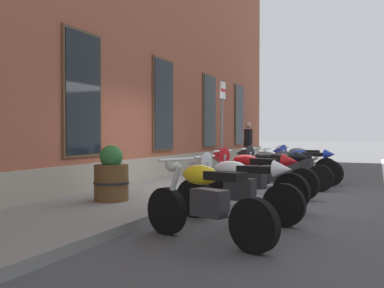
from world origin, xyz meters
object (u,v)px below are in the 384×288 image
(motorcycle_yellow_naked, at_px, (205,202))
(pedestrian_dark_jacket, at_px, (248,142))
(motorcycle_black_naked, at_px, (287,169))
(motorcycle_white_sport, at_px, (232,183))
(motorcycle_grey_naked, at_px, (300,162))
(motorcycle_red_sport, at_px, (247,174))
(parking_sign, at_px, (222,116))
(barrel_planter, at_px, (111,177))
(motorcycle_blue_sport, at_px, (299,162))
(motorcycle_black_sport, at_px, (267,169))

(motorcycle_yellow_naked, distance_m, pedestrian_dark_jacket, 10.21)
(motorcycle_black_naked, xyz_separation_m, pedestrian_dark_jacket, (4.50, 2.20, 0.54))
(motorcycle_white_sport, bearing_deg, motorcycle_grey_naked, 0.77)
(motorcycle_red_sport, distance_m, motorcycle_grey_naked, 5.48)
(parking_sign, bearing_deg, motorcycle_yellow_naked, -162.88)
(motorcycle_black_naked, height_order, barrel_planter, barrel_planter)
(motorcycle_red_sport, xyz_separation_m, pedestrian_dark_jacket, (7.19, 1.98, 0.44))
(motorcycle_blue_sport, relative_size, motorcycle_grey_naked, 1.01)
(motorcycle_black_sport, height_order, motorcycle_blue_sport, motorcycle_black_sport)
(motorcycle_black_naked, distance_m, barrel_planter, 4.47)
(motorcycle_white_sport, distance_m, motorcycle_red_sport, 1.38)
(motorcycle_yellow_naked, distance_m, barrel_planter, 2.88)
(motorcycle_black_naked, relative_size, barrel_planter, 2.13)
(parking_sign, distance_m, barrel_planter, 4.57)
(motorcycle_grey_naked, bearing_deg, parking_sign, 143.70)
(pedestrian_dark_jacket, xyz_separation_m, parking_sign, (-3.94, -0.41, 0.76))
(motorcycle_black_sport, xyz_separation_m, motorcycle_grey_naked, (4.20, 0.01, -0.10))
(motorcycle_yellow_naked, height_order, pedestrian_dark_jacket, pedestrian_dark_jacket)
(motorcycle_red_sport, bearing_deg, motorcycle_grey_naked, -0.72)
(motorcycle_blue_sport, xyz_separation_m, pedestrian_dark_jacket, (3.08, 2.24, 0.46))
(motorcycle_black_sport, distance_m, pedestrian_dark_jacket, 6.27)
(motorcycle_grey_naked, bearing_deg, motorcycle_black_sport, -179.92)
(motorcycle_red_sport, relative_size, motorcycle_black_sport, 1.08)
(motorcycle_blue_sport, relative_size, parking_sign, 0.83)
(motorcycle_black_naked, bearing_deg, motorcycle_white_sport, 179.17)
(motorcycle_red_sport, bearing_deg, motorcycle_black_naked, -4.66)
(motorcycle_black_sport, relative_size, barrel_planter, 2.06)
(motorcycle_white_sport, distance_m, barrel_planter, 2.28)
(motorcycle_black_sport, xyz_separation_m, parking_sign, (1.96, 1.65, 1.20))
(motorcycle_red_sport, relative_size, motorcycle_grey_naked, 1.03)
(motorcycle_blue_sport, height_order, parking_sign, parking_sign)
(motorcycle_yellow_naked, xyz_separation_m, motorcycle_red_sport, (2.75, 0.27, 0.09))
(motorcycle_red_sport, distance_m, parking_sign, 3.80)
(pedestrian_dark_jacket, bearing_deg, motorcycle_blue_sport, -143.89)
(pedestrian_dark_jacket, xyz_separation_m, barrel_planter, (-8.32, 0.12, -0.47))
(motorcycle_white_sport, height_order, motorcycle_grey_naked, motorcycle_white_sport)
(motorcycle_grey_naked, relative_size, barrel_planter, 2.15)
(motorcycle_grey_naked, xyz_separation_m, pedestrian_dark_jacket, (1.71, 2.05, 0.54))
(motorcycle_yellow_naked, height_order, motorcycle_white_sport, motorcycle_white_sport)
(motorcycle_white_sport, height_order, motorcycle_red_sport, motorcycle_red_sport)
(barrel_planter, bearing_deg, motorcycle_black_naked, -31.33)
(pedestrian_dark_jacket, distance_m, parking_sign, 4.04)
(motorcycle_white_sport, height_order, barrel_planter, barrel_planter)
(motorcycle_yellow_naked, relative_size, motorcycle_blue_sport, 0.90)
(motorcycle_black_naked, xyz_separation_m, motorcycle_grey_naked, (2.79, 0.15, -0.00))
(motorcycle_black_naked, xyz_separation_m, motorcycle_blue_sport, (1.42, -0.04, 0.07))
(motorcycle_white_sport, relative_size, parking_sign, 0.80)
(barrel_planter, bearing_deg, motorcycle_red_sport, -61.88)
(motorcycle_black_sport, bearing_deg, motorcycle_black_naked, -5.91)
(motorcycle_yellow_naked, xyz_separation_m, motorcycle_black_naked, (5.44, 0.05, -0.01))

